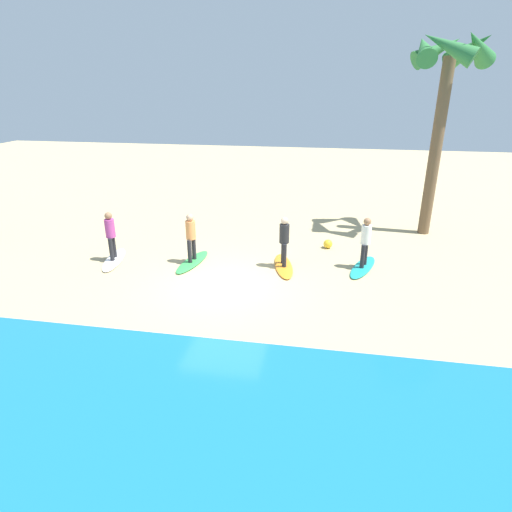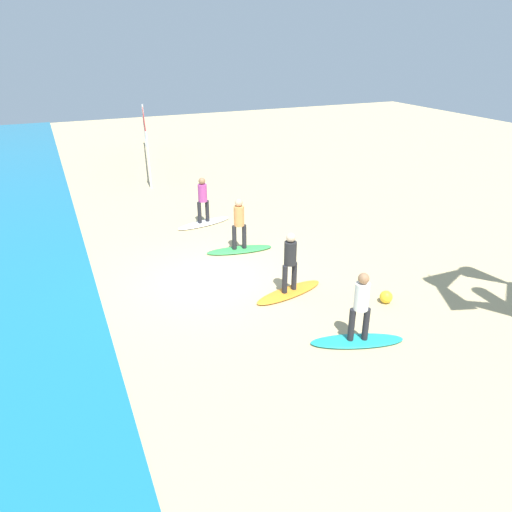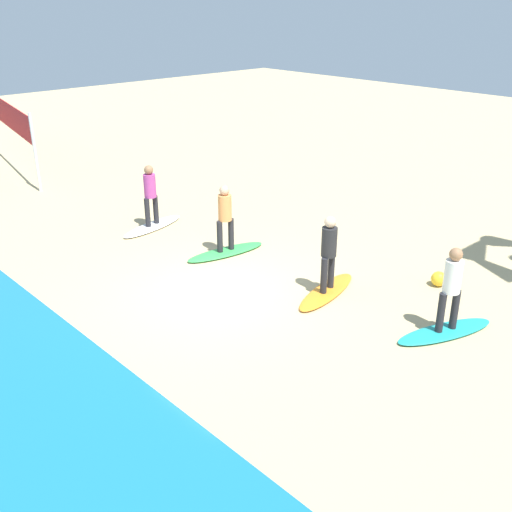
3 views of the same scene
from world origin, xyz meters
The scene contains 11 objects.
ground_plane centered at (0.00, 0.00, 0.00)m, with size 60.00×60.00×0.00m, color tan.
surfboard_teal centered at (-4.19, -1.99, 0.04)m, with size 2.10×0.56×0.09m, color teal.
surfer_teal centered at (-4.19, -1.99, 1.04)m, with size 0.32×0.44×1.64m.
surfboard_orange centered at (-1.61, -1.62, 0.04)m, with size 2.10×0.56×0.09m, color orange.
surfer_orange centered at (-1.61, -1.62, 1.04)m, with size 0.32×0.45×1.64m.
surfboard_green centered at (1.47, -1.45, 0.04)m, with size 2.10×0.56×0.09m, color green.
surfer_green centered at (1.47, -1.45, 1.04)m, with size 0.32×0.46×1.64m.
surfboard_white centered at (4.18, -1.16, 0.04)m, with size 2.10×0.56×0.09m, color white.
surfer_white centered at (4.18, -1.16, 1.04)m, with size 0.32×0.45×1.64m.
palm_tree centered at (-6.80, -6.12, 6.01)m, with size 2.88×3.03×7.50m.
beach_ball centered at (-3.01, -3.67, 0.16)m, with size 0.33×0.33×0.33m, color yellow.
Camera 1 is at (-2.98, 11.37, 5.68)m, focal length 30.11 mm.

